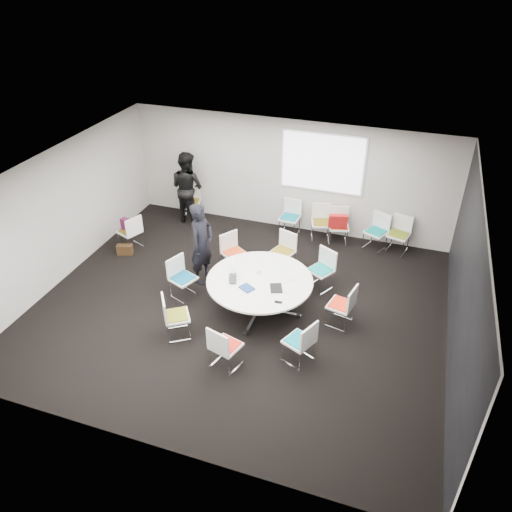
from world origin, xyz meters
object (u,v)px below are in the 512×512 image
(maroon_bag, at_px, (129,225))
(brown_bag, at_px, (125,250))
(chair_back_a, at_px, (290,224))
(chair_back_e, at_px, (398,241))
(chair_ring_b, at_px, (320,277))
(chair_person_back, at_px, (192,208))
(chair_ring_e, at_px, (183,285))
(chair_ring_a, at_px, (341,312))
(person_back, at_px, (187,187))
(conference_table, at_px, (260,288))
(chair_ring_f, at_px, (177,323))
(chair_ring_g, at_px, (226,354))
(cup, at_px, (258,271))
(person_main, at_px, (202,244))
(chair_back_d, at_px, (375,238))
(laptop, at_px, (235,279))
(chair_spare_left, at_px, (131,238))
(chair_ring_d, at_px, (234,260))
(chair_back_b, at_px, (321,229))
(chair_ring_c, at_px, (282,258))
(chair_ring_h, at_px, (299,349))
(chair_back_c, at_px, (338,232))

(maroon_bag, distance_m, brown_bag, 0.58)
(chair_back_a, height_order, chair_back_e, same)
(chair_ring_b, xyz_separation_m, chair_person_back, (-3.91, 2.02, 0.00))
(chair_ring_e, bearing_deg, chair_person_back, -136.06)
(chair_ring_a, bearing_deg, person_back, 69.92)
(conference_table, height_order, chair_ring_f, chair_ring_f)
(chair_ring_g, distance_m, cup, 1.93)
(chair_ring_f, height_order, person_main, person_main)
(chair_back_d, xyz_separation_m, brown_bag, (-5.52, -2.15, -0.16))
(chair_ring_a, relative_size, laptop, 2.51)
(chair_ring_a, xyz_separation_m, chair_spare_left, (-5.23, 1.17, 0.00))
(laptop, bearing_deg, chair_person_back, 16.83)
(chair_ring_d, height_order, chair_back_b, same)
(chair_ring_a, distance_m, chair_ring_c, 2.15)
(chair_ring_e, xyz_separation_m, chair_ring_h, (2.72, -1.06, 0.00))
(chair_spare_left, xyz_separation_m, laptop, (3.19, -1.39, 0.47))
(chair_ring_a, distance_m, chair_spare_left, 5.36)
(chair_back_e, distance_m, chair_person_back, 5.31)
(chair_ring_c, distance_m, person_back, 3.35)
(conference_table, relative_size, chair_back_a, 2.34)
(chair_ring_b, bearing_deg, person_back, 3.48)
(chair_back_a, relative_size, chair_back_d, 1.00)
(chair_back_d, xyz_separation_m, cup, (-1.96, -2.91, 0.50))
(chair_ring_a, height_order, person_back, person_back)
(chair_ring_e, distance_m, chair_back_d, 4.73)
(chair_back_b, bearing_deg, laptop, 56.74)
(chair_ring_e, distance_m, cup, 1.63)
(chair_back_c, distance_m, chair_back_d, 0.89)
(chair_back_e, bearing_deg, chair_ring_g, 77.37)
(person_main, relative_size, cup, 20.13)
(chair_ring_c, bearing_deg, chair_spare_left, 23.86)
(chair_ring_a, distance_m, chair_back_b, 3.23)
(chair_ring_a, bearing_deg, chair_ring_d, 79.98)
(person_main, bearing_deg, chair_ring_g, -138.89)
(chair_back_c, height_order, person_main, person_main)
(conference_table, xyz_separation_m, chair_spare_left, (-3.64, 1.26, -0.25))
(chair_ring_h, height_order, cup, chair_ring_h)
(chair_ring_h, bearing_deg, chair_back_b, 31.68)
(chair_back_d, height_order, maroon_bag, chair_back_d)
(person_main, distance_m, brown_bag, 2.34)
(conference_table, distance_m, cup, 0.34)
(chair_ring_d, bearing_deg, chair_ring_g, 51.91)
(chair_back_d, relative_size, person_main, 0.49)
(chair_back_c, xyz_separation_m, chair_back_e, (1.40, 0.04, 0.00))
(chair_back_e, bearing_deg, conference_table, 67.24)
(chair_ring_d, relative_size, laptop, 2.51)
(maroon_bag, bearing_deg, chair_person_back, 69.16)
(chair_back_e, bearing_deg, cup, 64.24)
(chair_back_e, relative_size, maroon_bag, 2.20)
(chair_back_e, xyz_separation_m, chair_spare_left, (-6.01, -1.89, 0.00))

